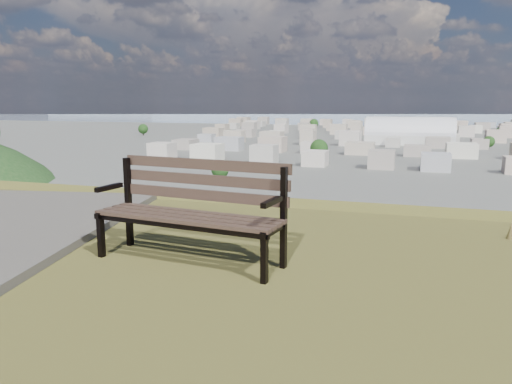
% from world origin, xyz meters
% --- Properties ---
extents(park_bench, '(1.79, 0.76, 0.91)m').
position_xyz_m(park_bench, '(-0.50, 1.55, 25.51)').
color(park_bench, '#453228').
rests_on(park_bench, hilltop_mesa).
extents(grass_tufts, '(12.49, 7.38, 0.28)m').
position_xyz_m(grass_tufts, '(0.60, -0.40, 25.12)').
color(grass_tufts, brown).
rests_on(grass_tufts, hilltop_mesa).
extents(arena, '(52.64, 22.58, 22.15)m').
position_xyz_m(arena, '(-2.51, 319.75, 5.22)').
color(arena, silver).
rests_on(arena, ground).
extents(city_blocks, '(395.00, 361.00, 7.00)m').
position_xyz_m(city_blocks, '(0.00, 394.44, 3.50)').
color(city_blocks, beige).
rests_on(city_blocks, ground).
extents(city_trees, '(406.52, 387.20, 9.98)m').
position_xyz_m(city_trees, '(-26.39, 319.00, 4.83)').
color(city_trees, '#302318').
rests_on(city_trees, ground).
extents(bay_water, '(2400.00, 700.00, 0.12)m').
position_xyz_m(bay_water, '(0.00, 900.00, 0.00)').
color(bay_water, '#7F8DA2').
rests_on(bay_water, ground).
extents(far_hills, '(2050.00, 340.00, 60.00)m').
position_xyz_m(far_hills, '(-60.92, 1402.93, 25.47)').
color(far_hills, '#8494A4').
rests_on(far_hills, ground).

